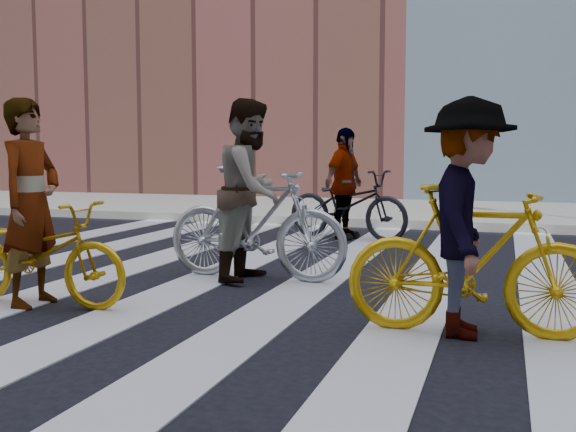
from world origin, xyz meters
The scene contains 11 objects.
ground centered at (0.00, 0.00, 0.00)m, with size 100.00×100.00×0.00m, color black.
sidewalk_far centered at (0.00, 7.50, 0.07)m, with size 100.00×5.00×0.15m, color gray.
zebra_crosswalk centered at (0.00, 0.00, 0.01)m, with size 8.25×10.00×0.01m.
bike_yellow_left centered at (-1.40, -1.62, 0.44)m, with size 0.59×1.69×0.89m, color #CA930B.
bike_silver_mid centered at (-0.06, 0.03, 0.58)m, with size 0.54×1.92×1.16m, color #AFB3B9.
bike_yellow_right centered at (2.13, -1.47, 0.53)m, with size 0.50×1.78×1.07m, color #E1A50C.
bike_dark_rear centered at (0.11, 3.45, 0.52)m, with size 0.69×1.97×1.03m, color black.
rider_left centered at (-1.45, -1.62, 0.87)m, with size 0.64×0.42×1.74m, color slate.
rider_mid centered at (-0.11, 0.03, 0.91)m, with size 0.89×0.69×1.82m, color slate.
rider_right centered at (2.08, -1.47, 0.84)m, with size 1.08×0.62×1.67m, color slate.
rider_rear centered at (0.06, 3.45, 0.83)m, with size 0.97×0.40×1.65m, color slate.
Camera 1 is at (2.32, -6.29, 1.30)m, focal length 42.00 mm.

